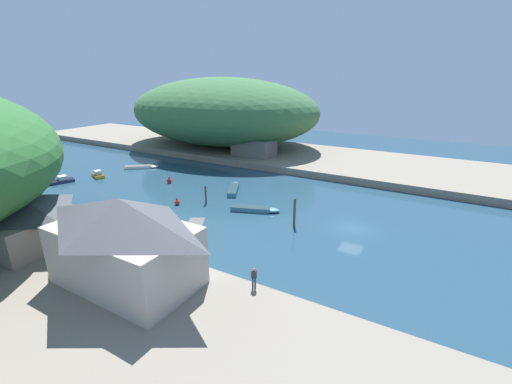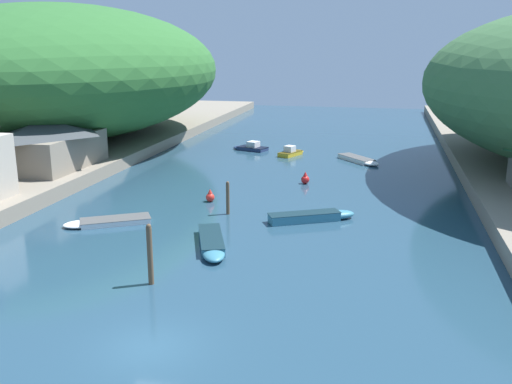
% 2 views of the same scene
% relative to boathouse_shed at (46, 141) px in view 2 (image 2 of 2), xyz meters
% --- Properties ---
extents(water_surface, '(130.00, 130.00, 0.00)m').
position_rel_boathouse_shed_xyz_m(water_surface, '(21.06, 3.81, -3.62)').
color(water_surface, '#234256').
rests_on(water_surface, ground).
extents(left_bank, '(22.00, 120.00, 1.21)m').
position_rel_boathouse_shed_xyz_m(left_bank, '(-6.08, 3.81, -3.01)').
color(left_bank, gray).
rests_on(left_bank, ground).
extents(hillside_left, '(34.35, 48.09, 15.59)m').
position_rel_boathouse_shed_xyz_m(hillside_left, '(-7.18, 16.46, 5.38)').
color(hillside_left, '#2D662D').
rests_on(hillside_left, left_bank).
extents(boathouse_shed, '(7.68, 10.75, 4.65)m').
position_rel_boathouse_shed_xyz_m(boathouse_shed, '(0.00, 0.00, 0.00)').
color(boathouse_shed, gray).
rests_on(boathouse_shed, left_bank).
extents(boat_cabin_cruiser, '(4.60, 3.07, 1.07)m').
position_rel_boathouse_shed_xyz_m(boat_cabin_cruiser, '(14.68, 18.91, -3.30)').
color(boat_cabin_cruiser, navy).
rests_on(boat_cabin_cruiser, water_surface).
extents(boat_open_rowboat, '(6.23, 4.01, 0.64)m').
position_rel_boathouse_shed_xyz_m(boat_open_rowboat, '(25.60, -7.21, -3.30)').
color(boat_open_rowboat, teal).
rests_on(boat_open_rowboat, water_surface).
extents(boat_white_cruiser, '(2.81, 4.10, 1.14)m').
position_rel_boathouse_shed_xyz_m(boat_white_cruiser, '(20.08, 16.81, -3.27)').
color(boat_white_cruiser, gold).
rests_on(boat_white_cruiser, water_surface).
extents(boat_far_upstream, '(4.97, 5.63, 0.47)m').
position_rel_boathouse_shed_xyz_m(boat_far_upstream, '(27.82, 14.50, -3.39)').
color(boat_far_upstream, white).
rests_on(boat_far_upstream, water_surface).
extents(boat_far_right_bank, '(5.97, 4.45, 0.39)m').
position_rel_boathouse_shed_xyz_m(boat_far_right_bank, '(11.42, -11.29, -3.43)').
color(boat_far_right_bank, white).
rests_on(boat_far_right_bank, water_surface).
extents(boat_small_dinghy, '(3.45, 6.33, 0.57)m').
position_rel_boathouse_shed_xyz_m(boat_small_dinghy, '(20.12, -14.29, -3.34)').
color(boat_small_dinghy, teal).
rests_on(boat_small_dinghy, water_surface).
extents(mooring_post_nearest, '(0.29, 0.29, 3.32)m').
position_rel_boathouse_shed_xyz_m(mooring_post_nearest, '(18.58, -20.14, -1.95)').
color(mooring_post_nearest, brown).
rests_on(mooring_post_nearest, water_surface).
extents(mooring_post_fourth, '(0.26, 0.26, 2.51)m').
position_rel_boathouse_shed_xyz_m(mooring_post_fourth, '(19.14, -7.02, -2.36)').
color(mooring_post_fourth, brown).
rests_on(mooring_post_fourth, water_surface).
extents(channel_buoy_near, '(0.70, 0.70, 1.05)m').
position_rel_boathouse_shed_xyz_m(channel_buoy_near, '(16.84, -4.01, -3.21)').
color(channel_buoy_near, red).
rests_on(channel_buoy_near, water_surface).
extents(channel_buoy_far, '(0.75, 0.75, 1.12)m').
position_rel_boathouse_shed_xyz_m(channel_buoy_far, '(23.42, 3.65, -3.18)').
color(channel_buoy_far, red).
rests_on(channel_buoy_far, water_surface).
extents(person_by_boathouse, '(0.33, 0.43, 1.69)m').
position_rel_boathouse_shed_xyz_m(person_by_boathouse, '(2.57, -9.35, -1.43)').
color(person_by_boathouse, '#282D3D').
rests_on(person_by_boathouse, left_bank).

